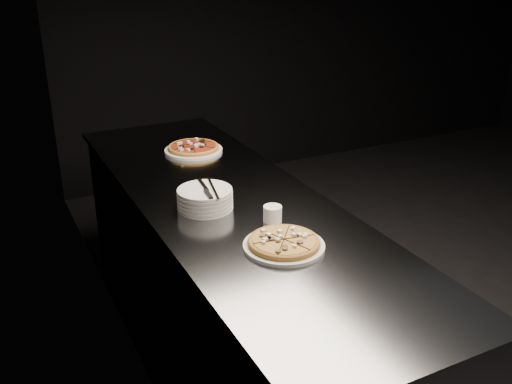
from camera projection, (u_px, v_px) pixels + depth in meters
name	position (u px, v px, depth m)	size (l,w,h in m)	color
wall_left	(133.00, 95.00, 2.07)	(0.02, 5.00, 2.80)	black
wall_back	(329.00, 9.00, 5.16)	(5.00, 0.02, 2.80)	black
counter	(231.00, 290.00, 2.59)	(0.74, 2.44, 0.92)	slate
pizza_mushroom	(284.00, 243.00, 1.99)	(0.29, 0.29, 0.03)	white
pizza_tomato	(194.00, 148.00, 2.96)	(0.32, 0.32, 0.03)	white
plate_stack	(205.00, 199.00, 2.29)	(0.22, 0.22, 0.08)	white
cutlery	(208.00, 190.00, 2.27)	(0.11, 0.23, 0.01)	#AEB1B5
ramekin	(273.00, 213.00, 2.18)	(0.07, 0.07, 0.06)	white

